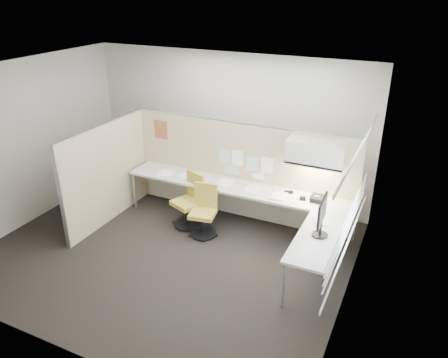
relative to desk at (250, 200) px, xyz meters
The scene contains 27 objects.
floor 1.58m from the desk, 129.58° to the right, with size 5.50×4.50×0.01m, color black.
ceiling 2.64m from the desk, 129.58° to the right, with size 5.50×4.50×0.01m, color white.
wall_back 1.66m from the desk, 129.62° to the left, with size 5.50×0.02×2.80m, color beige.
wall_front 3.59m from the desk, 105.41° to the right, with size 5.50×0.02×2.80m, color beige.
wall_left 3.93m from the desk, 162.99° to the right, with size 0.02×4.50×2.80m, color beige.
wall_right 2.28m from the desk, 31.75° to the right, with size 0.02×4.50×2.80m, color beige.
window_pane 2.32m from the desk, 32.11° to the right, with size 0.01×2.80×1.30m, color #95A3AD.
partition_back 0.67m from the desk, 128.75° to the left, with size 4.10×0.06×1.75m, color tan.
partition_left 2.52m from the desk, 165.56° to the right, with size 0.06×2.20×1.75m, color tan.
desk is the anchor object (origin of this frame).
overhead_bin 1.35m from the desk, 15.24° to the left, with size 0.90×0.36×0.38m, color beige.
task_light_strip 1.22m from the desk, 15.24° to the left, with size 0.60×0.06×0.02m, color #FFEABF.
pinned_papers 0.69m from the desk, 124.37° to the left, with size 1.01×0.00×0.47m.
poster 2.19m from the desk, 167.47° to the left, with size 0.28×0.00×0.35m, color #E2511C.
chair_left 1.06m from the desk, 168.42° to the right, with size 0.57×0.58×0.94m.
chair_right 0.79m from the desk, 150.37° to the right, with size 0.47×0.49×0.87m.
monitor 1.66m from the desk, 30.91° to the right, with size 0.22×0.54×0.56m.
phone 1.10m from the desk, ahead, with size 0.22×0.21×0.12m.
stapler 0.66m from the desk, 23.70° to the left, with size 0.14×0.04×0.05m, color black.
tape_dispenser 0.88m from the desk, ahead, with size 0.10×0.06×0.06m, color black.
coat_hook 2.93m from the desk, 153.32° to the right, with size 0.18×0.44×1.32m.
paper_stack_0 1.70m from the desk, behind, with size 0.23×0.30×0.02m, color white.
paper_stack_1 1.31m from the desk, behind, with size 0.23×0.30×0.02m, color white.
paper_stack_2 0.57m from the desk, 166.49° to the left, with size 0.23×0.30×0.03m, color white.
paper_stack_3 0.20m from the desk, 100.11° to the left, with size 0.23×0.30×0.02m, color white.
paper_stack_4 0.50m from the desk, ahead, with size 0.23×0.30×0.03m, color white.
paper_stack_5 1.37m from the desk, 17.47° to the right, with size 0.23×0.30×0.02m, color white.
Camera 1 is at (3.31, -4.90, 3.94)m, focal length 35.00 mm.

